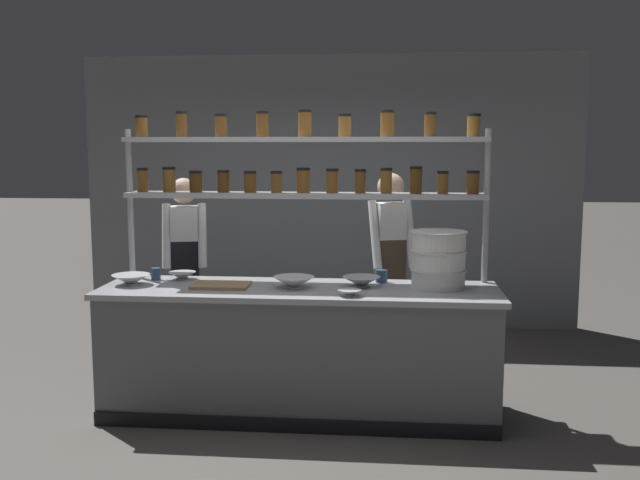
# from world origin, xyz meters

# --- Properties ---
(ground_plane) EXTENTS (40.00, 40.00, 0.00)m
(ground_plane) POSITION_xyz_m (0.00, 0.00, 0.00)
(ground_plane) COLOR #5B5651
(back_wall) EXTENTS (5.22, 0.12, 2.85)m
(back_wall) POSITION_xyz_m (0.00, 2.62, 1.42)
(back_wall) COLOR gray
(back_wall) RESTS_ON ground_plane
(prep_counter) EXTENTS (2.82, 0.76, 0.92)m
(prep_counter) POSITION_xyz_m (0.00, -0.00, 0.46)
(prep_counter) COLOR slate
(prep_counter) RESTS_ON ground_plane
(spice_shelf_unit) EXTENTS (2.70, 0.28, 2.18)m
(spice_shelf_unit) POSITION_xyz_m (0.00, 0.33, 1.72)
(spice_shelf_unit) COLOR #ADAFB5
(spice_shelf_unit) RESTS_ON ground_plane
(chef_left) EXTENTS (0.40, 0.33, 1.65)m
(chef_left) POSITION_xyz_m (-1.04, 0.77, 0.95)
(chef_left) COLOR black
(chef_left) RESTS_ON ground_plane
(chef_center) EXTENTS (0.42, 0.35, 1.70)m
(chef_center) POSITION_xyz_m (0.64, 0.78, 0.98)
(chef_center) COLOR black
(chef_center) RESTS_ON ground_plane
(container_stack) EXTENTS (0.40, 0.40, 0.40)m
(container_stack) POSITION_xyz_m (0.98, 0.09, 1.12)
(container_stack) COLOR white
(container_stack) RESTS_ON prep_counter
(cutting_board) EXTENTS (0.40, 0.26, 0.02)m
(cutting_board) POSITION_xyz_m (-0.55, -0.03, 0.93)
(cutting_board) COLOR #A88456
(cutting_board) RESTS_ON prep_counter
(prep_bowl_near_left) EXTENTS (0.27, 0.27, 0.07)m
(prep_bowl_near_left) POSITION_xyz_m (0.44, 0.08, 0.96)
(prep_bowl_near_left) COLOR #B2B7BC
(prep_bowl_near_left) RESTS_ON prep_counter
(prep_bowl_center_front) EXTENTS (0.29, 0.29, 0.08)m
(prep_bowl_center_front) POSITION_xyz_m (-0.04, -0.01, 0.96)
(prep_bowl_center_front) COLOR white
(prep_bowl_center_front) RESTS_ON prep_counter
(prep_bowl_center_back) EXTENTS (0.16, 0.16, 0.04)m
(prep_bowl_center_back) POSITION_xyz_m (0.37, -0.25, 0.94)
(prep_bowl_center_back) COLOR #B2B7BC
(prep_bowl_center_back) RESTS_ON prep_counter
(prep_bowl_near_right) EXTENTS (0.21, 0.21, 0.06)m
(prep_bowl_near_right) POSITION_xyz_m (-0.91, 0.23, 0.95)
(prep_bowl_near_right) COLOR silver
(prep_bowl_near_right) RESTS_ON prep_counter
(prep_bowl_far_left) EXTENTS (0.27, 0.27, 0.08)m
(prep_bowl_far_left) POSITION_xyz_m (-1.22, -0.01, 0.96)
(prep_bowl_far_left) COLOR silver
(prep_bowl_far_left) RESTS_ON prep_counter
(serving_cup_front) EXTENTS (0.07, 0.07, 0.09)m
(serving_cup_front) POSITION_xyz_m (-1.10, 0.20, 0.96)
(serving_cup_front) COLOR #334C70
(serving_cup_front) RESTS_ON prep_counter
(serving_cup_by_board) EXTENTS (0.09, 0.09, 0.09)m
(serving_cup_by_board) POSITION_xyz_m (0.58, 0.25, 0.97)
(serving_cup_by_board) COLOR #334C70
(serving_cup_by_board) RESTS_ON prep_counter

